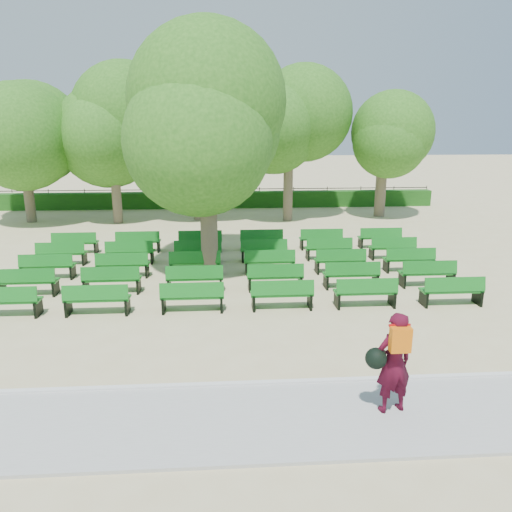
{
  "coord_description": "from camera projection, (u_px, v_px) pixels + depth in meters",
  "views": [
    {
      "loc": [
        0.79,
        -14.54,
        4.74
      ],
      "look_at": [
        1.73,
        -1.0,
        1.1
      ],
      "focal_mm": 35.0,
      "sensor_mm": 36.0,
      "label": 1
    }
  ],
  "objects": [
    {
      "name": "ground",
      "position": [
        197.0,
        283.0,
        15.19
      ],
      "size": [
        120.0,
        120.0,
        0.0
      ],
      "primitive_type": "plane",
      "color": "tan"
    },
    {
      "name": "paving",
      "position": [
        177.0,
        424.0,
        8.05
      ],
      "size": [
        30.0,
        2.2,
        0.06
      ],
      "primitive_type": "cube",
      "color": "#A7A8A4",
      "rests_on": "ground"
    },
    {
      "name": "curb",
      "position": [
        182.0,
        387.0,
        9.15
      ],
      "size": [
        30.0,
        0.12,
        0.1
      ],
      "primitive_type": "cube",
      "color": "silver",
      "rests_on": "ground"
    },
    {
      "name": "hedge",
      "position": [
        208.0,
        200.0,
        28.56
      ],
      "size": [
        26.0,
        0.7,
        0.9
      ],
      "primitive_type": "cube",
      "color": "#1B5115",
      "rests_on": "ground"
    },
    {
      "name": "fence",
      "position": [
        208.0,
        206.0,
        29.06
      ],
      "size": [
        26.0,
        0.1,
        1.02
      ],
      "primitive_type": null,
      "color": "black",
      "rests_on": "ground"
    },
    {
      "name": "tree_line",
      "position": [
        206.0,
        221.0,
        24.82
      ],
      "size": [
        21.8,
        6.8,
        7.04
      ],
      "primitive_type": null,
      "color": "#35711E",
      "rests_on": "ground"
    },
    {
      "name": "bench_array",
      "position": [
        233.0,
        272.0,
        16.06
      ],
      "size": [
        1.64,
        0.54,
        1.03
      ],
      "rotation": [
        0.0,
        0.0,
        -0.02
      ],
      "color": "#136D1B",
      "rests_on": "ground"
    },
    {
      "name": "tree_among",
      "position": [
        207.0,
        126.0,
        14.83
      ],
      "size": [
        4.8,
        4.8,
        6.82
      ],
      "color": "brown",
      "rests_on": "ground"
    },
    {
      "name": "person",
      "position": [
        393.0,
        361.0,
        8.15
      ],
      "size": [
        0.86,
        0.56,
        1.75
      ],
      "rotation": [
        0.0,
        0.0,
        3.38
      ],
      "color": "#3F091A",
      "rests_on": "ground"
    }
  ]
}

